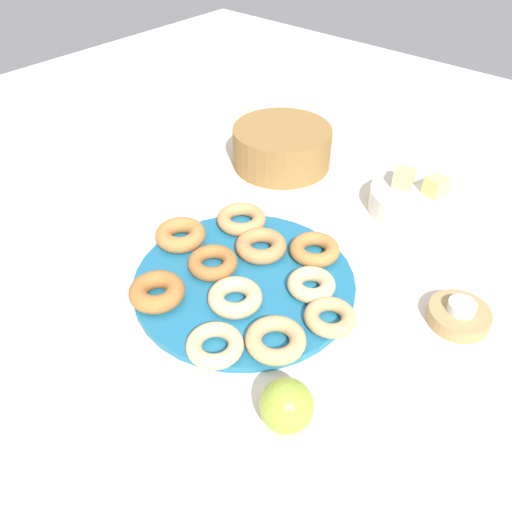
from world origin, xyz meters
TOP-DOWN VIEW (x-y plane):
  - ground_plane at (0.00, 0.00)m, footprint 2.40×2.40m
  - donut_plate at (0.00, 0.00)m, footprint 0.37×0.37m
  - donut_0 at (0.05, 0.13)m, footprint 0.11×0.11m
  - donut_1 at (0.07, -0.14)m, footprint 0.10×0.10m
  - donut_2 at (0.16, 0.01)m, footprint 0.09×0.09m
  - donut_3 at (-0.11, 0.11)m, footprint 0.10×0.10m
  - donut_4 at (-0.07, -0.12)m, footprint 0.11×0.11m
  - donut_5 at (0.13, -0.08)m, footprint 0.11×0.11m
  - donut_6 at (0.10, 0.05)m, footprint 0.11×0.11m
  - donut_7 at (-0.15, 0.00)m, footprint 0.13×0.13m
  - donut_8 at (-0.06, -0.01)m, footprint 0.11×0.11m
  - donut_9 at (-0.02, 0.07)m, footprint 0.12×0.12m
  - donut_10 at (0.03, -0.05)m, footprint 0.11×0.11m
  - candle_holder at (0.30, 0.15)m, footprint 0.09×0.09m
  - tealight at (0.30, 0.15)m, footprint 0.04×0.04m
  - basket at (-0.20, 0.35)m, footprint 0.30×0.30m
  - fruit_bowl at (0.11, 0.38)m, footprint 0.18×0.18m
  - melon_chunk_left at (0.08, 0.38)m, footprint 0.04×0.04m
  - melon_chunk_right at (0.14, 0.39)m, footprint 0.05×0.05m
  - apple at (0.21, -0.16)m, footprint 0.07×0.07m

SIDE VIEW (x-z plane):
  - ground_plane at x=0.00m, z-range 0.00..0.00m
  - donut_plate at x=0.00m, z-range 0.00..0.01m
  - candle_holder at x=0.30m, z-range 0.00..0.02m
  - fruit_bowl at x=0.11m, z-range 0.00..0.04m
  - donut_2 at x=0.16m, z-range 0.01..0.04m
  - donut_1 at x=0.07m, z-range 0.01..0.04m
  - donut_5 at x=0.13m, z-range 0.01..0.04m
  - donut_8 at x=-0.06m, z-range 0.01..0.04m
  - donut_6 at x=0.10m, z-range 0.01..0.04m
  - donut_3 at x=-0.11m, z-range 0.01..0.04m
  - donut_0 at x=0.05m, z-range 0.01..0.04m
  - donut_10 at x=0.03m, z-range 0.01..0.04m
  - donut_9 at x=-0.02m, z-range 0.01..0.04m
  - donut_7 at x=-0.15m, z-range 0.01..0.04m
  - donut_4 at x=-0.07m, z-range 0.01..0.04m
  - tealight at x=0.30m, z-range 0.02..0.04m
  - apple at x=0.21m, z-range 0.00..0.07m
  - basket at x=-0.20m, z-range 0.00..0.09m
  - melon_chunk_left at x=0.08m, z-range 0.04..0.08m
  - melon_chunk_right at x=0.14m, z-range 0.04..0.08m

